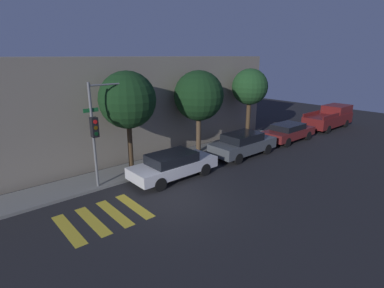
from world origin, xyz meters
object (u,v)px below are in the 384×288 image
at_px(tree_far_end, 250,87).
at_px(pickup_truck, 330,117).
at_px(sedan_far_end, 288,132).
at_px(tree_midblock, 199,96).
at_px(sedan_middle, 243,144).
at_px(traffic_light_pole, 104,118).
at_px(sedan_near_corner, 173,165).
at_px(tree_near_corner, 127,100).

bearing_deg(tree_far_end, pickup_truck, -13.74).
bearing_deg(tree_far_end, sedan_far_end, -44.77).
distance_m(sedan_far_end, tree_far_end, 4.39).
bearing_deg(tree_midblock, sedan_middle, -48.47).
bearing_deg(traffic_light_pole, sedan_middle, -8.53).
distance_m(tree_midblock, tree_far_end, 4.91).
bearing_deg(sedan_far_end, sedan_middle, -180.00).
bearing_deg(pickup_truck, sedan_near_corner, -180.00).
height_order(sedan_middle, tree_midblock, tree_midblock).
distance_m(sedan_far_end, pickup_truck, 6.49).
height_order(sedan_near_corner, tree_midblock, tree_midblock).
height_order(sedan_middle, pickup_truck, pickup_truck).
bearing_deg(sedan_near_corner, tree_far_end, 13.84).
distance_m(sedan_near_corner, tree_near_corner, 4.03).
distance_m(sedan_near_corner, sedan_middle, 5.50).
bearing_deg(pickup_truck, tree_far_end, 166.26).
bearing_deg(tree_midblock, tree_near_corner, 180.00).
bearing_deg(tree_midblock, traffic_light_pole, -172.78).
bearing_deg(pickup_truck, sedan_far_end, -180.00).
relative_size(traffic_light_pole, sedan_near_corner, 1.08).
relative_size(sedan_middle, tree_near_corner, 0.84).
relative_size(sedan_middle, tree_far_end, 0.87).
height_order(sedan_near_corner, sedan_middle, sedan_middle).
distance_m(traffic_light_pole, tree_midblock, 6.67).
xyz_separation_m(sedan_near_corner, tree_far_end, (8.54, 2.11, 3.20)).
height_order(pickup_truck, tree_far_end, tree_far_end).
height_order(traffic_light_pole, sedan_far_end, traffic_light_pole).
bearing_deg(sedan_far_end, tree_far_end, 135.23).
bearing_deg(tree_near_corner, sedan_far_end, -10.03).
distance_m(traffic_light_pole, sedan_middle, 8.94).
height_order(sedan_far_end, tree_near_corner, tree_near_corner).
height_order(traffic_light_pole, sedan_middle, traffic_light_pole).
bearing_deg(sedan_near_corner, sedan_far_end, -0.00).
relative_size(pickup_truck, tree_midblock, 1.03).
xyz_separation_m(tree_midblock, tree_far_end, (4.90, 0.00, 0.20)).
bearing_deg(tree_midblock, tree_far_end, 0.00).
relative_size(traffic_light_pole, tree_midblock, 0.95).
height_order(tree_near_corner, tree_far_end, tree_near_corner).
bearing_deg(tree_far_end, tree_midblock, 180.00).
distance_m(pickup_truck, tree_near_corner, 18.75).
xyz_separation_m(sedan_near_corner, tree_near_corner, (-1.24, 2.11, 3.20)).
distance_m(traffic_light_pole, tree_far_end, 11.55).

